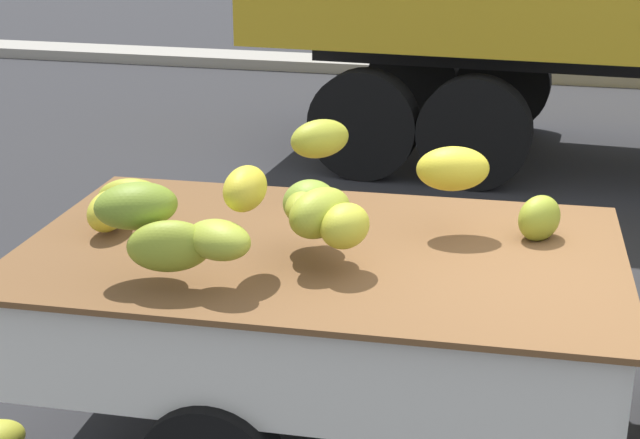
{
  "coord_description": "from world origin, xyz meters",
  "views": [
    {
      "loc": [
        -0.42,
        -4.44,
        2.82
      ],
      "look_at": [
        -1.52,
        -0.05,
        1.2
      ],
      "focal_mm": 53.73,
      "sensor_mm": 36.0,
      "label": 1
    }
  ],
  "objects": [
    {
      "name": "curb_strip",
      "position": [
        0.0,
        10.0,
        0.08
      ],
      "size": [
        80.0,
        0.8,
        0.16
      ],
      "primitive_type": "cube",
      "color": "gray",
      "rests_on": "ground"
    }
  ]
}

